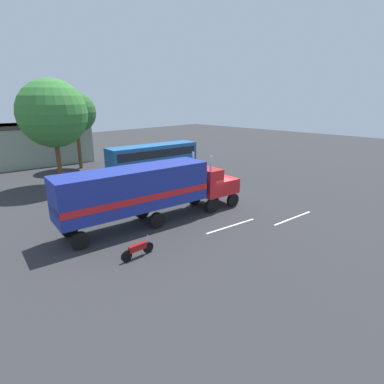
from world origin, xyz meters
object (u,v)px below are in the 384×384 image
at_px(person_bystander, 138,199).
at_px(tree_center, 75,113).
at_px(semi_truck, 149,189).
at_px(motorcycle, 138,249).
at_px(parked_bus, 153,156).
at_px(tree_left, 53,114).

bearing_deg(person_bystander, tree_center, 77.38).
bearing_deg(semi_truck, person_bystander, 72.00).
bearing_deg(motorcycle, parked_bus, 48.65).
height_order(person_bystander, parked_bus, parked_bus).
bearing_deg(tree_left, motorcycle, -100.42).
distance_m(person_bystander, tree_center, 19.16).
bearing_deg(tree_left, person_bystander, -83.38).
xyz_separation_m(semi_truck, motorcycle, (-3.64, -3.47, -2.04)).
distance_m(tree_left, tree_center, 8.35).
bearing_deg(tree_center, semi_truck, -103.36).
xyz_separation_m(motorcycle, tree_left, (3.22, 17.49, 6.71)).
bearing_deg(parked_bus, person_bystander, -134.60).
xyz_separation_m(semi_truck, tree_center, (4.86, 20.48, 4.41)).
relative_size(person_bystander, tree_center, 0.17).
height_order(motorcycle, tree_center, tree_center).
height_order(person_bystander, motorcycle, person_bystander).
height_order(tree_left, tree_center, tree_left).
distance_m(person_bystander, motorcycle, 7.70).
xyz_separation_m(person_bystander, tree_left, (-1.31, 11.28, 6.30)).
xyz_separation_m(parked_bus, tree_center, (-4.79, 8.86, 4.86)).
height_order(semi_truck, person_bystander, semi_truck).
distance_m(motorcycle, tree_center, 26.23).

